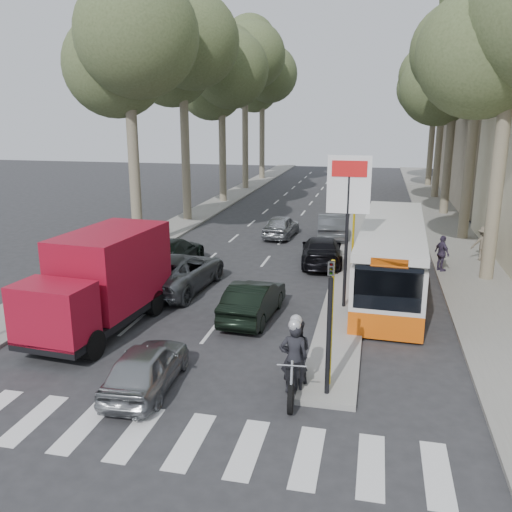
% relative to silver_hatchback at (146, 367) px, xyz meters
% --- Properties ---
extents(ground, '(120.00, 120.00, 0.00)m').
position_rel_silver_hatchback_xyz_m(ground, '(1.39, 2.00, -0.62)').
color(ground, '#28282B').
rests_on(ground, ground).
extents(sidewalk_right, '(3.20, 70.00, 0.12)m').
position_rel_silver_hatchback_xyz_m(sidewalk_right, '(9.99, 27.00, -0.56)').
color(sidewalk_right, gray).
rests_on(sidewalk_right, ground).
extents(median_left, '(2.40, 64.00, 0.12)m').
position_rel_silver_hatchback_xyz_m(median_left, '(-6.61, 30.00, -0.56)').
color(median_left, gray).
rests_on(median_left, ground).
extents(traffic_island, '(1.50, 26.00, 0.16)m').
position_rel_silver_hatchback_xyz_m(traffic_island, '(4.64, 13.00, -0.54)').
color(traffic_island, gray).
rests_on(traffic_island, ground).
extents(billboard, '(1.50, 12.10, 5.60)m').
position_rel_silver_hatchback_xyz_m(billboard, '(4.64, 7.00, 3.09)').
color(billboard, yellow).
rests_on(billboard, ground).
extents(traffic_light_island, '(0.16, 0.41, 3.60)m').
position_rel_silver_hatchback_xyz_m(traffic_light_island, '(4.64, 0.50, 1.87)').
color(traffic_light_island, black).
rests_on(traffic_light_island, ground).
extents(tree_l_a, '(7.40, 7.20, 14.10)m').
position_rel_silver_hatchback_xyz_m(tree_l_a, '(-6.48, 14.11, 9.76)').
color(tree_l_a, '#6B604C').
rests_on(tree_l_a, ground).
extents(tree_l_b, '(7.40, 7.20, 14.88)m').
position_rel_silver_hatchback_xyz_m(tree_l_b, '(-6.58, 22.11, 10.45)').
color(tree_l_b, '#6B604C').
rests_on(tree_l_b, ground).
extents(tree_l_c, '(7.40, 7.20, 13.71)m').
position_rel_silver_hatchback_xyz_m(tree_l_c, '(-6.38, 30.11, 9.42)').
color(tree_l_c, '#6B604C').
rests_on(tree_l_c, ground).
extents(tree_l_d, '(7.40, 7.20, 15.66)m').
position_rel_silver_hatchback_xyz_m(tree_l_d, '(-6.48, 38.11, 11.14)').
color(tree_l_d, '#6B604C').
rests_on(tree_l_d, ground).
extents(tree_l_e, '(7.40, 7.20, 14.49)m').
position_rel_silver_hatchback_xyz_m(tree_l_e, '(-6.58, 46.11, 10.11)').
color(tree_l_e, '#6B604C').
rests_on(tree_l_e, ground).
extents(tree_r_b, '(7.40, 7.20, 15.27)m').
position_rel_silver_hatchback_xyz_m(tree_r_b, '(10.62, 20.11, 10.80)').
color(tree_r_b, '#6B604C').
rests_on(tree_r_b, ground).
extents(tree_r_c, '(7.40, 7.20, 13.32)m').
position_rel_silver_hatchback_xyz_m(tree_r_c, '(10.42, 28.11, 9.07)').
color(tree_r_c, '#6B604C').
rests_on(tree_r_c, ground).
extents(tree_r_d, '(7.40, 7.20, 14.88)m').
position_rel_silver_hatchback_xyz_m(tree_r_d, '(10.52, 36.11, 10.45)').
color(tree_r_d, '#6B604C').
rests_on(tree_r_d, ground).
extents(tree_r_e, '(7.40, 7.20, 14.10)m').
position_rel_silver_hatchback_xyz_m(tree_r_e, '(10.62, 44.11, 9.76)').
color(tree_r_e, '#6B604C').
rests_on(tree_r_e, ground).
extents(silver_hatchback, '(1.65, 3.70, 1.24)m').
position_rel_silver_hatchback_xyz_m(silver_hatchback, '(0.00, 0.00, 0.00)').
color(silver_hatchback, gray).
rests_on(silver_hatchback, ground).
extents(dark_hatchback, '(1.65, 4.11, 1.33)m').
position_rel_silver_hatchback_xyz_m(dark_hatchback, '(1.58, 5.54, 0.05)').
color(dark_hatchback, black).
rests_on(dark_hatchback, ground).
extents(queue_car_a, '(2.87, 5.48, 1.47)m').
position_rel_silver_hatchback_xyz_m(queue_car_a, '(-2.11, 8.06, 0.12)').
color(queue_car_a, '#52565B').
rests_on(queue_car_a, ground).
extents(queue_car_b, '(2.36, 4.77, 1.33)m').
position_rel_silver_hatchback_xyz_m(queue_car_b, '(3.19, 13.07, 0.05)').
color(queue_car_b, black).
rests_on(queue_car_b, ground).
extents(queue_car_c, '(1.83, 3.91, 1.29)m').
position_rel_silver_hatchback_xyz_m(queue_car_c, '(0.29, 18.42, 0.03)').
color(queue_car_c, '#9DA0A5').
rests_on(queue_car_c, ground).
extents(queue_car_d, '(1.90, 4.48, 1.44)m').
position_rel_silver_hatchback_xyz_m(queue_car_d, '(3.19, 18.66, 0.10)').
color(queue_car_d, '#51545A').
rests_on(queue_car_d, ground).
extents(queue_car_e, '(2.06, 4.85, 1.39)m').
position_rel_silver_hatchback_xyz_m(queue_car_e, '(-3.53, 11.00, 0.08)').
color(queue_car_e, black).
rests_on(queue_car_e, ground).
extents(red_truck, '(2.75, 6.18, 3.21)m').
position_rel_silver_hatchback_xyz_m(red_truck, '(-3.05, 3.55, 1.08)').
color(red_truck, black).
rests_on(red_truck, ground).
extents(city_bus, '(2.78, 10.83, 2.83)m').
position_rel_silver_hatchback_xyz_m(city_bus, '(6.31, 9.68, 0.87)').
color(city_bus, '#DF550C').
rests_on(city_bus, ground).
extents(motorcycle, '(0.90, 2.44, 2.07)m').
position_rel_silver_hatchback_xyz_m(motorcycle, '(3.77, 0.76, 0.32)').
color(motorcycle, black).
rests_on(motorcycle, ground).
extents(pedestrian_near, '(0.88, 1.05, 1.62)m').
position_rel_silver_hatchback_xyz_m(pedestrian_near, '(8.59, 12.71, 0.31)').
color(pedestrian_near, '#40354F').
rests_on(pedestrian_near, sidewalk_right).
extents(pedestrian_far, '(1.11, 0.58, 1.65)m').
position_rel_silver_hatchback_xyz_m(pedestrian_far, '(10.70, 15.04, 0.33)').
color(pedestrian_far, '#695F4F').
rests_on(pedestrian_far, sidewalk_right).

